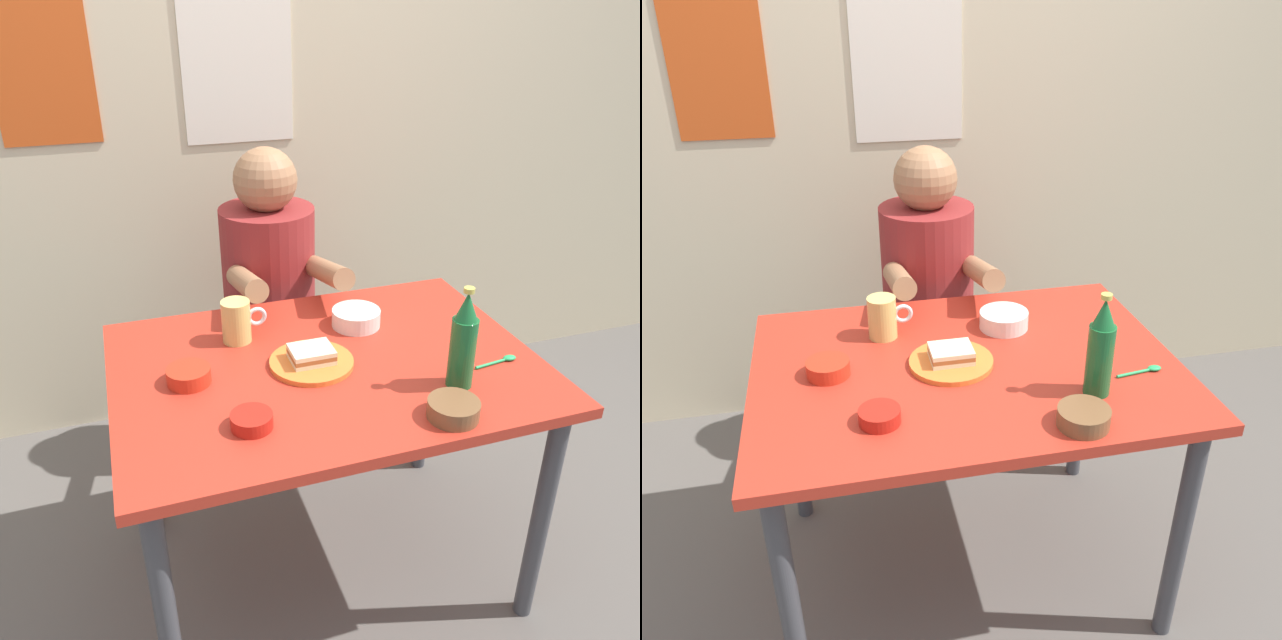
# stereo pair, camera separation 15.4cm
# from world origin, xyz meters

# --- Properties ---
(ground_plane) EXTENTS (6.00, 6.00, 0.00)m
(ground_plane) POSITION_xyz_m (0.00, 0.00, 0.00)
(ground_plane) COLOR #59544F
(wall_back) EXTENTS (4.40, 0.09, 2.60)m
(wall_back) POSITION_xyz_m (-0.00, 1.05, 1.30)
(wall_back) COLOR beige
(wall_back) RESTS_ON ground
(dining_table) EXTENTS (1.10, 0.80, 0.74)m
(dining_table) POSITION_xyz_m (0.00, 0.00, 0.65)
(dining_table) COLOR #B72D1E
(dining_table) RESTS_ON ground
(stool) EXTENTS (0.34, 0.34, 0.45)m
(stool) POSITION_xyz_m (0.01, 0.63, 0.35)
(stool) COLOR #4C4C51
(stool) RESTS_ON ground
(person_seated) EXTENTS (0.33, 0.56, 0.72)m
(person_seated) POSITION_xyz_m (0.01, 0.62, 0.77)
(person_seated) COLOR maroon
(person_seated) RESTS_ON stool
(plate_orange) EXTENTS (0.22, 0.22, 0.01)m
(plate_orange) POSITION_xyz_m (-0.04, -0.00, 0.75)
(plate_orange) COLOR orange
(plate_orange) RESTS_ON dining_table
(sandwich) EXTENTS (0.11, 0.09, 0.04)m
(sandwich) POSITION_xyz_m (-0.04, -0.00, 0.77)
(sandwich) COLOR beige
(sandwich) RESTS_ON plate_orange
(beer_mug) EXTENTS (0.13, 0.08, 0.12)m
(beer_mug) POSITION_xyz_m (-0.19, 0.19, 0.80)
(beer_mug) COLOR #D1BC66
(beer_mug) RESTS_ON dining_table
(beer_bottle) EXTENTS (0.06, 0.06, 0.26)m
(beer_bottle) POSITION_xyz_m (0.28, -0.20, 0.86)
(beer_bottle) COLOR #19602D
(beer_bottle) RESTS_ON dining_table
(sauce_bowl_chili) EXTENTS (0.11, 0.11, 0.04)m
(sauce_bowl_chili) POSITION_xyz_m (-0.35, 0.02, 0.76)
(sauce_bowl_chili) COLOR red
(sauce_bowl_chili) RESTS_ON dining_table
(condiment_bowl_brown) EXTENTS (0.12, 0.12, 0.04)m
(condiment_bowl_brown) POSITION_xyz_m (0.20, -0.32, 0.76)
(condiment_bowl_brown) COLOR brown
(condiment_bowl_brown) RESTS_ON dining_table
(rice_bowl_white) EXTENTS (0.14, 0.14, 0.05)m
(rice_bowl_white) POSITION_xyz_m (0.15, 0.17, 0.77)
(rice_bowl_white) COLOR silver
(rice_bowl_white) RESTS_ON dining_table
(sambal_bowl_red) EXTENTS (0.10, 0.10, 0.03)m
(sambal_bowl_red) POSITION_xyz_m (-0.25, -0.21, 0.76)
(sambal_bowl_red) COLOR #B21E14
(sambal_bowl_red) RESTS_ON dining_table
(spoon) EXTENTS (0.13, 0.03, 0.01)m
(spoon) POSITION_xyz_m (0.44, -0.14, 0.75)
(spoon) COLOR #26A559
(spoon) RESTS_ON dining_table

